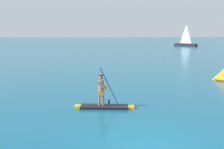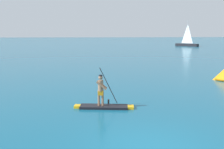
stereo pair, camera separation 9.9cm
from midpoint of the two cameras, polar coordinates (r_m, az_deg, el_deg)
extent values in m
plane|color=#145B7A|center=(8.60, 8.47, -15.70)|extent=(440.00, 440.00, 0.00)
cube|color=black|center=(12.61, -1.93, -7.15)|extent=(2.40, 1.08, 0.12)
cube|color=yellow|center=(12.59, 4.04, -7.21)|extent=(0.37, 0.53, 0.12)
cube|color=yellow|center=(12.77, -7.81, -7.03)|extent=(0.36, 0.46, 0.12)
cylinder|color=#997051|center=(12.51, -2.21, -5.30)|extent=(0.11, 0.11, 0.72)
cylinder|color=#997051|center=(12.52, -3.06, -5.28)|extent=(0.11, 0.11, 0.72)
cube|color=orange|center=(12.45, -2.65, -4.08)|extent=(0.29, 0.26, 0.22)
cylinder|color=#997051|center=(12.37, -2.66, -2.48)|extent=(0.26, 0.26, 0.53)
sphere|color=#997051|center=(12.30, -2.67, -0.67)|extent=(0.21, 0.21, 0.21)
cylinder|color=black|center=(12.28, -2.67, -0.23)|extent=(0.18, 0.18, 0.06)
cylinder|color=#997051|center=(12.51, -2.37, -2.24)|extent=(0.51, 0.18, 0.44)
cylinder|color=#997051|center=(12.21, -2.49, -2.52)|extent=(0.51, 0.18, 0.44)
cylinder|color=black|center=(12.80, -0.92, -2.47)|extent=(0.89, 0.19, 1.82)
cube|color=black|center=(13.01, -0.91, -6.28)|extent=(0.11, 0.21, 0.32)
cube|color=black|center=(74.70, 15.95, 6.33)|extent=(5.29, 5.70, 0.74)
cylinder|color=#B2B2B7|center=(74.63, 16.07, 9.04)|extent=(0.12, 0.12, 6.35)
pyramid|color=white|center=(74.63, 16.06, 8.70)|extent=(1.27, 2.58, 5.27)
camera|label=1|loc=(0.05, -90.18, -0.03)|focal=41.24mm
camera|label=2|loc=(0.05, 89.82, 0.03)|focal=41.24mm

